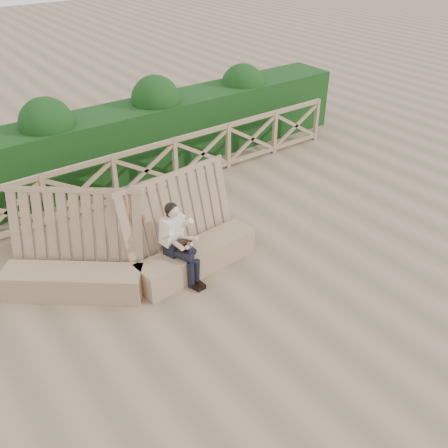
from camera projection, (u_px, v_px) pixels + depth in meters
ground at (250, 275)px, 8.37m from camera, size 60.00×60.00×0.00m
bench at (135, 259)px, 8.09m from camera, size 4.03×1.99×1.60m
woman at (178, 240)px, 7.94m from camera, size 0.47×0.85×1.37m
guardrail at (146, 170)px, 10.46m from camera, size 10.10×0.09×1.10m
hedge at (119, 143)px, 11.17m from camera, size 12.00×1.20×1.50m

